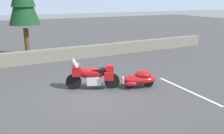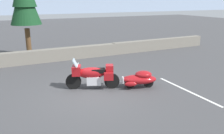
{
  "view_description": "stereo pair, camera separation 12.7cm",
  "coord_description": "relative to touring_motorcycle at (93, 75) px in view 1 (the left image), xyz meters",
  "views": [
    {
      "loc": [
        -3.31,
        -8.37,
        3.72
      ],
      "look_at": [
        1.19,
        0.52,
        0.85
      ],
      "focal_mm": 37.6,
      "sensor_mm": 36.0,
      "label": 1
    },
    {
      "loc": [
        -3.2,
        -8.43,
        3.72
      ],
      "look_at": [
        1.19,
        0.52,
        0.85
      ],
      "focal_mm": 37.6,
      "sensor_mm": 36.0,
      "label": 2
    }
  ],
  "objects": [
    {
      "name": "stone_guard_wall",
      "position": [
        -0.5,
        5.51,
        -0.21
      ],
      "size": [
        24.0,
        0.54,
        0.9
      ],
      "color": "slate",
      "rests_on": "ground"
    },
    {
      "name": "ground_plane",
      "position": [
        -0.25,
        -0.51,
        -0.62
      ],
      "size": [
        80.0,
        80.0,
        0.0
      ],
      "primitive_type": "plane",
      "color": "#424244"
    },
    {
      "name": "car_shaped_trailer",
      "position": [
        1.87,
        -0.8,
        -0.21
      ],
      "size": [
        2.17,
        1.23,
        0.76
      ],
      "color": "black",
      "rests_on": "ground"
    },
    {
      "name": "parking_stripe_marker",
      "position": [
        3.5,
        -2.01,
        -0.62
      ],
      "size": [
        0.12,
        3.6,
        0.01
      ],
      "primitive_type": "cube",
      "color": "silver",
      "rests_on": "ground"
    },
    {
      "name": "touring_motorcycle",
      "position": [
        0.0,
        0.0,
        0.0
      ],
      "size": [
        2.18,
        1.27,
        1.33
      ],
      "color": "black",
      "rests_on": "ground"
    }
  ]
}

